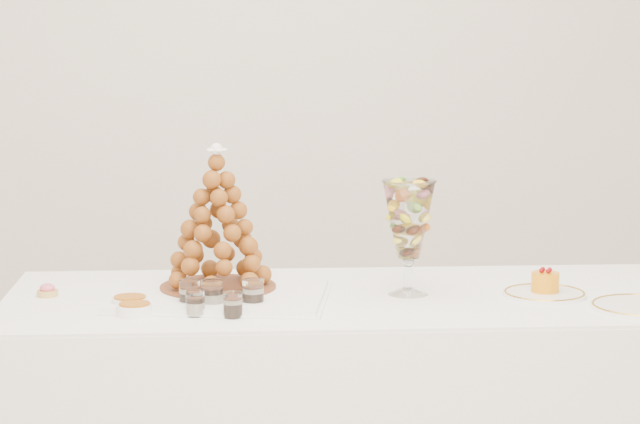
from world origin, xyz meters
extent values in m
cube|color=silver|center=(0.00, 2.00, 1.40)|extent=(4.50, 0.04, 2.80)
cube|color=silver|center=(0.00, -2.00, 1.40)|extent=(4.50, 0.04, 2.80)
cube|color=white|center=(0.14, 0.35, 0.35)|extent=(1.91, 0.82, 0.71)
cube|color=white|center=(0.14, 0.35, 0.71)|extent=(1.90, 0.81, 0.01)
cube|color=white|center=(-0.21, 0.34, 0.72)|extent=(0.61, 0.50, 0.02)
cylinder|color=white|center=(0.30, 0.35, 0.72)|extent=(0.11, 0.11, 0.02)
cylinder|color=white|center=(0.30, 0.35, 0.77)|extent=(0.02, 0.02, 0.08)
sphere|color=white|center=(0.30, 0.35, 0.81)|extent=(0.04, 0.04, 0.04)
cylinder|color=white|center=(0.66, 0.29, 0.72)|extent=(0.22, 0.22, 0.01)
cylinder|color=tan|center=(-0.68, 0.41, 0.72)|extent=(0.06, 0.06, 0.02)
ellipsoid|color=#DD5B76|center=(-0.68, 0.41, 0.74)|extent=(0.04, 0.04, 0.02)
cylinder|color=white|center=(-0.29, 0.24, 0.75)|extent=(0.06, 0.06, 0.07)
cylinder|color=white|center=(-0.23, 0.22, 0.75)|extent=(0.06, 0.06, 0.08)
cylinder|color=white|center=(-0.13, 0.22, 0.75)|extent=(0.06, 0.06, 0.08)
cylinder|color=white|center=(-0.28, 0.15, 0.75)|extent=(0.05, 0.05, 0.06)
cylinder|color=white|center=(-0.18, 0.13, 0.75)|extent=(0.05, 0.05, 0.07)
cylinder|color=white|center=(-0.45, 0.25, 0.73)|extent=(0.09, 0.09, 0.03)
cylinder|color=white|center=(-0.43, 0.17, 0.73)|extent=(0.09, 0.09, 0.03)
cylinder|color=brown|center=(-0.22, 0.39, 0.74)|extent=(0.32, 0.32, 0.01)
cone|color=brown|center=(-0.22, 0.39, 0.93)|extent=(0.27, 0.27, 0.38)
sphere|color=white|center=(-0.22, 0.39, 1.11)|extent=(0.04, 0.04, 0.04)
cylinder|color=orange|center=(0.67, 0.29, 0.75)|extent=(0.08, 0.08, 0.05)
sphere|color=maroon|center=(0.68, 0.30, 0.78)|extent=(0.01, 0.01, 0.01)
sphere|color=maroon|center=(0.66, 0.31, 0.78)|extent=(0.01, 0.01, 0.01)
sphere|color=maroon|center=(0.65, 0.29, 0.78)|extent=(0.01, 0.01, 0.01)
sphere|color=maroon|center=(0.67, 0.28, 0.78)|extent=(0.01, 0.01, 0.01)
camera|label=1|loc=(-0.26, -2.93, 1.46)|focal=70.00mm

